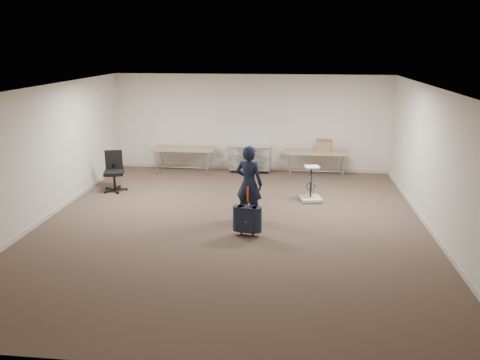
# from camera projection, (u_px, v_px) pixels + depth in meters

# --- Properties ---
(ground) EXTENTS (9.00, 9.00, 0.00)m
(ground) POSITION_uv_depth(u_px,v_px,m) (232.00, 225.00, 9.72)
(ground) COLOR #413227
(ground) RESTS_ON ground
(room_shell) EXTENTS (8.00, 9.00, 9.00)m
(room_shell) POSITION_uv_depth(u_px,v_px,m) (239.00, 201.00, 11.02)
(room_shell) COLOR silver
(room_shell) RESTS_ON ground
(folding_table_left) EXTENTS (1.80, 0.75, 0.73)m
(folding_table_left) POSITION_uv_depth(u_px,v_px,m) (184.00, 150.00, 13.50)
(folding_table_left) COLOR #8C7B56
(folding_table_left) RESTS_ON ground
(folding_table_right) EXTENTS (1.80, 0.75, 0.73)m
(folding_table_right) POSITION_uv_depth(u_px,v_px,m) (317.00, 153.00, 13.10)
(folding_table_right) COLOR #8C7B56
(folding_table_right) RESTS_ON ground
(wire_shelf) EXTENTS (1.22, 0.47, 0.80)m
(wire_shelf) POSITION_uv_depth(u_px,v_px,m) (250.00, 158.00, 13.60)
(wire_shelf) COLOR silver
(wire_shelf) RESTS_ON ground
(person) EXTENTS (0.69, 0.56, 1.62)m
(person) POSITION_uv_depth(u_px,v_px,m) (249.00, 184.00, 9.78)
(person) COLOR black
(person) RESTS_ON ground
(suitcase) EXTENTS (0.39, 0.26, 1.00)m
(suitcase) POSITION_uv_depth(u_px,v_px,m) (247.00, 219.00, 9.10)
(suitcase) COLOR black
(suitcase) RESTS_ON ground
(office_chair) EXTENTS (0.62, 0.62, 1.02)m
(office_chair) POSITION_uv_depth(u_px,v_px,m) (114.00, 179.00, 11.93)
(office_chair) COLOR black
(office_chair) RESTS_ON ground
(equipment_cart) EXTENTS (0.56, 0.56, 0.86)m
(equipment_cart) POSITION_uv_depth(u_px,v_px,m) (311.00, 192.00, 11.15)
(equipment_cart) COLOR beige
(equipment_cart) RESTS_ON ground
(cardboard_box) EXTENTS (0.47, 0.38, 0.32)m
(cardboard_box) POSITION_uv_depth(u_px,v_px,m) (324.00, 145.00, 13.08)
(cardboard_box) COLOR #9A6748
(cardboard_box) RESTS_ON folding_table_right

